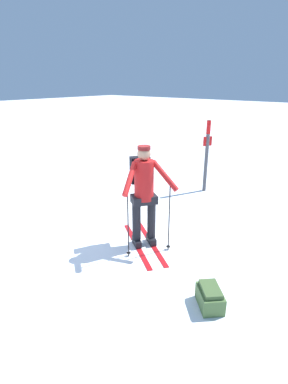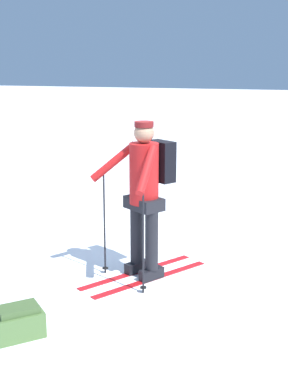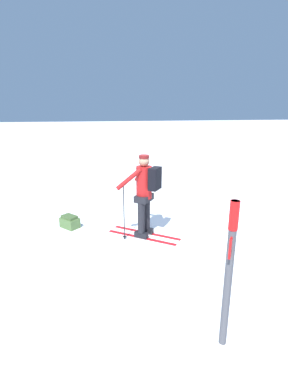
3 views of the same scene
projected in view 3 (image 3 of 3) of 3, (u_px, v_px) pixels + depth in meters
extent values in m
plane|color=white|center=(173.00, 225.00, 7.27)|extent=(80.00, 80.00, 0.00)
cube|color=red|center=(141.00, 238.00, 6.60)|extent=(1.41, 0.99, 0.01)
cube|color=black|center=(141.00, 235.00, 6.59)|extent=(0.31, 0.26, 0.12)
cylinder|color=black|center=(141.00, 216.00, 6.46)|extent=(0.15, 0.15, 0.76)
cube|color=red|center=(147.00, 233.00, 6.84)|extent=(1.41, 0.99, 0.01)
cube|color=black|center=(147.00, 230.00, 6.82)|extent=(0.31, 0.26, 0.12)
cylinder|color=black|center=(147.00, 212.00, 6.70)|extent=(0.15, 0.15, 0.76)
cube|color=black|center=(144.00, 198.00, 6.47)|extent=(0.47, 0.51, 0.14)
cylinder|color=red|center=(144.00, 182.00, 6.37)|extent=(0.33, 0.33, 0.69)
sphere|color=tan|center=(144.00, 161.00, 6.23)|extent=(0.23, 0.23, 0.23)
cylinder|color=maroon|center=(144.00, 157.00, 6.20)|extent=(0.21, 0.21, 0.06)
cube|color=black|center=(155.00, 179.00, 6.23)|extent=(0.33, 0.37, 0.47)
cylinder|color=black|center=(124.00, 212.00, 6.36)|extent=(0.02, 0.02, 1.26)
cylinder|color=black|center=(124.00, 237.00, 6.53)|extent=(0.07, 0.07, 0.01)
cylinder|color=red|center=(129.00, 179.00, 6.17)|extent=(0.55, 0.09, 0.47)
cylinder|color=black|center=(139.00, 202.00, 6.98)|extent=(0.02, 0.02, 1.26)
cylinder|color=black|center=(139.00, 225.00, 7.14)|extent=(0.07, 0.07, 0.01)
cylinder|color=red|center=(142.00, 173.00, 6.67)|extent=(0.29, 0.54, 0.47)
cube|color=#4C6B38|center=(70.00, 223.00, 7.11)|extent=(0.51, 0.51, 0.24)
cube|color=#415B2F|center=(69.00, 217.00, 7.07)|extent=(0.42, 0.42, 0.06)
cylinder|color=#4C4C51|center=(228.00, 277.00, 3.47)|extent=(0.09, 0.09, 1.87)
cylinder|color=red|center=(234.00, 215.00, 3.25)|extent=(0.11, 0.11, 0.34)
cube|color=red|center=(231.00, 245.00, 3.35)|extent=(0.15, 0.22, 0.24)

